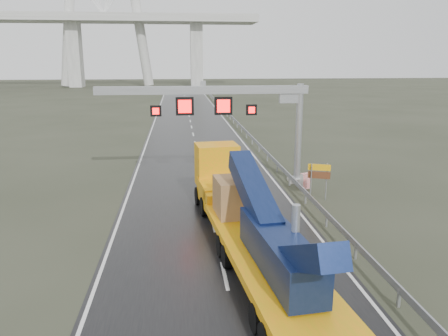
{
  "coord_description": "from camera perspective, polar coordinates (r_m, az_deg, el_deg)",
  "views": [
    {
      "loc": [
        -1.78,
        -12.6,
        8.83
      ],
      "look_at": [
        0.6,
        9.96,
        3.2
      ],
      "focal_mm": 35.0,
      "sensor_mm": 36.0,
      "label": 1
    }
  ],
  "objects": [
    {
      "name": "ground",
      "position": [
        15.49,
        1.78,
        -20.83
      ],
      "size": [
        400.0,
        400.0,
        0.0
      ],
      "primitive_type": "plane",
      "color": "#2D3122",
      "rests_on": "ground"
    },
    {
      "name": "road",
      "position": [
        53.36,
        -4.05,
        4.4
      ],
      "size": [
        11.0,
        200.0,
        0.02
      ],
      "primitive_type": "cube",
      "color": "black",
      "rests_on": "ground"
    },
    {
      "name": "guardrail",
      "position": [
        44.08,
        4.38,
        3.27
      ],
      "size": [
        0.2,
        140.0,
        1.4
      ],
      "primitive_type": null,
      "color": "gray",
      "rests_on": "ground"
    },
    {
      "name": "sign_gantry",
      "position": [
        31.01,
        1.22,
        7.98
      ],
      "size": [
        14.9,
        1.2,
        7.42
      ],
      "color": "#A09F9B",
      "rests_on": "ground"
    },
    {
      "name": "heavy_haul_truck",
      "position": [
        21.0,
        2.67,
        -5.74
      ],
      "size": [
        4.72,
        19.55,
        4.55
      ],
      "rotation": [
        0.0,
        0.0,
        0.1
      ],
      "color": "orange",
      "rests_on": "ground"
    },
    {
      "name": "exit_sign_pair",
      "position": [
        28.55,
        12.31,
        -0.85
      ],
      "size": [
        1.35,
        0.54,
        2.43
      ],
      "rotation": [
        0.0,
        0.0,
        -0.35
      ],
      "color": "gray",
      "rests_on": "ground"
    },
    {
      "name": "striped_barrier",
      "position": [
        31.21,
        10.53,
        -1.68
      ],
      "size": [
        0.74,
        0.59,
        1.1
      ],
      "primitive_type": "cube",
      "rotation": [
        0.0,
        0.0,
        0.43
      ],
      "color": "red",
      "rests_on": "ground"
    }
  ]
}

